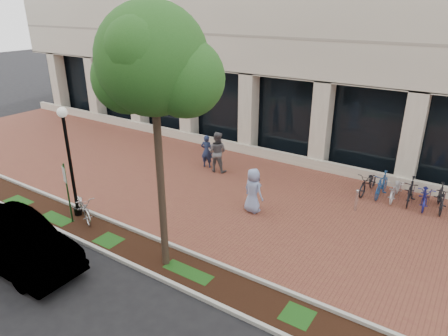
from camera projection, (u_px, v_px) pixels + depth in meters
The scene contains 15 objects.
ground at pixel (230, 193), 16.98m from camera, with size 120.00×120.00×0.00m, color black.
brick_plaza at pixel (230, 193), 16.98m from camera, with size 40.00×9.00×0.01m, color brown.
planting_strip at pixel (143, 252), 12.93m from camera, with size 40.00×1.50×0.01m, color black.
curb_plaza_side at pixel (158, 240), 13.49m from camera, with size 40.00×0.12×0.12m, color beige.
curb_street_side at pixel (125, 262), 12.33m from camera, with size 40.00×0.12×0.12m, color beige.
parking_sign at pixel (66, 185), 14.14m from camera, with size 0.34×0.07×2.32m.
lamppost at pixel (69, 157), 14.31m from camera, with size 0.36×0.36×4.18m.
street_tree at pixel (155, 67), 10.10m from camera, with size 3.47×2.89×7.60m.
locked_bicycle at pixel (83, 207), 14.76m from camera, with size 0.66×1.89×1.00m, color #B7B7BB.
pedestrian_left at pixel (207, 151), 19.34m from camera, with size 0.60×0.39×1.63m, color navy.
pedestrian_mid at pixel (217, 152), 18.79m from camera, with size 0.95×0.74×1.96m, color #5A5A5F.
pedestrian_right at pixel (253, 191), 15.13m from camera, with size 0.86×0.56×1.77m, color #8A9DCE.
bollard at pixel (356, 200), 15.35m from camera, with size 0.12×0.12×0.90m.
bike_rack_cluster at pixel (402, 190), 16.09m from camera, with size 3.53×1.85×1.05m.
sedan_near_curb at pixel (15, 242), 12.09m from camera, with size 1.65×4.72×1.56m, color #ADACB1.
Camera 1 is at (8.21, -12.90, 7.47)m, focal length 32.00 mm.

